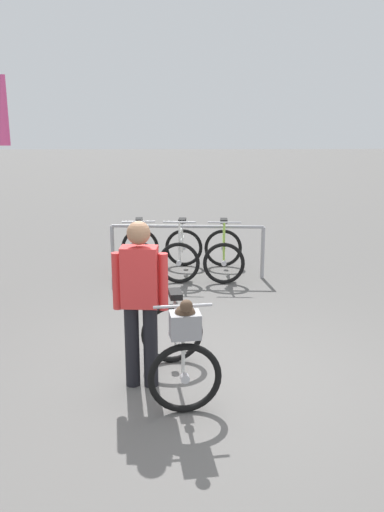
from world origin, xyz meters
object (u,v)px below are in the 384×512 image
Objects in this scene: racked_bike_lime at (224,253)px; person_with_featured_bike at (140,297)px; racked_bike_white at (181,253)px; racked_bike_orange at (140,252)px; featured_bicycle at (179,344)px.

person_with_featured_bike reaches higher than racked_bike_lime.
person_with_featured_bike reaches higher than racked_bike_white.
racked_bike_lime is at bearing -3.50° from racked_bike_white.
racked_bike_orange is 0.69× the size of person_with_featured_bike.
person_with_featured_bike reaches higher than featured_bicycle.
racked_bike_orange is 0.92× the size of featured_bicycle.
featured_bicycle is (0.67, -4.03, 0.12)m from racked_bike_orange.
racked_bike_orange and racked_bike_lime have the same top height.
racked_bike_lime is 0.70× the size of person_with_featured_bike.
racked_bike_white is 0.70× the size of person_with_featured_bike.
racked_bike_lime is at bearing 73.93° from person_with_featured_bike.
racked_bike_orange is 0.70m from racked_bike_white.
racked_bike_white is 3.91m from person_with_featured_bike.
featured_bicycle is 0.58m from person_with_featured_bike.
featured_bicycle is 0.76× the size of person_with_featured_bike.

